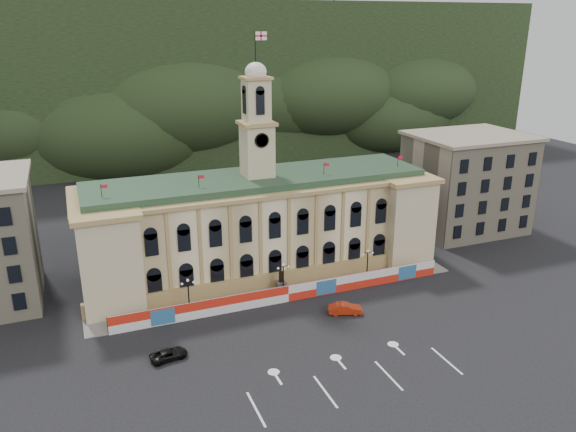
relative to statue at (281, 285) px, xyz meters
name	(u,v)px	position (x,y,z in m)	size (l,w,h in m)	color
ground	(334,355)	(0.00, -18.00, -1.19)	(260.00, 260.00, 0.00)	black
lane_markings	(353,378)	(0.00, -23.00, -1.18)	(26.00, 10.00, 0.02)	white
hill_ridge	(157,88)	(0.03, 103.99, 18.30)	(230.00, 80.00, 64.00)	black
city_hall	(259,223)	(0.00, 9.63, 6.66)	(56.20, 17.60, 37.10)	beige
side_building_right	(466,182)	(43.00, 12.93, 8.14)	(21.00, 17.00, 18.60)	tan
hoarding_fence	(289,293)	(0.06, -2.93, 0.06)	(50.00, 0.44, 2.50)	red
pavement	(282,293)	(0.00, -0.25, -1.11)	(56.00, 5.50, 0.16)	slate
statue	(281,285)	(0.00, 0.00, 0.00)	(1.40, 1.40, 3.72)	#595651
lamp_left	(188,293)	(-14.00, -1.00, 1.89)	(1.96, 0.44, 5.15)	black
lamp_center	(283,277)	(0.00, -1.00, 1.89)	(1.96, 0.44, 5.15)	black
lamp_right	(367,262)	(14.00, -1.00, 1.89)	(1.96, 0.44, 5.15)	black
red_sedan	(345,309)	(5.99, -9.26, -0.41)	(4.98, 3.08, 1.55)	#A8230C
black_suv	(169,354)	(-18.73, -11.37, -0.56)	(4.76, 2.76, 1.25)	black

